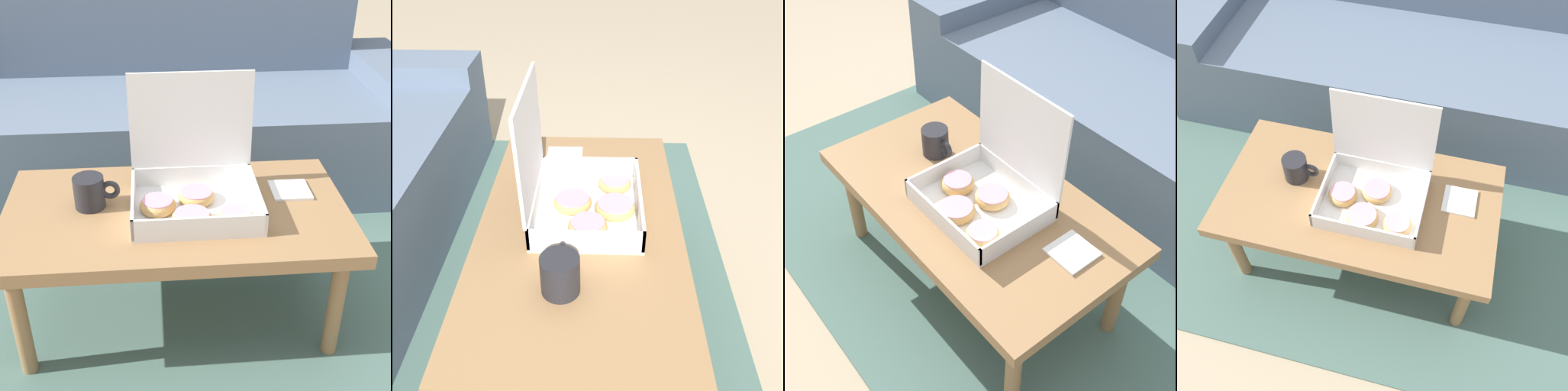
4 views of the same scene
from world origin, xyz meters
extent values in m
plane|color=tan|center=(0.00, 0.00, 0.00)|extent=(12.00, 12.00, 0.00)
cube|color=#4C6B60|center=(0.00, 0.30, 0.01)|extent=(2.31, 1.87, 0.01)
cube|color=slate|center=(0.00, 0.66, 0.20)|extent=(1.71, 0.61, 0.40)
cube|color=slate|center=(-0.97, 0.76, 0.25)|extent=(0.24, 0.81, 0.49)
cube|color=#997047|center=(0.00, -0.14, 0.37)|extent=(0.96, 0.52, 0.04)
cylinder|color=#997047|center=(-0.42, -0.35, 0.17)|extent=(0.04, 0.04, 0.35)
cylinder|color=#997047|center=(0.42, -0.35, 0.17)|extent=(0.04, 0.04, 0.35)
cylinder|color=#997047|center=(-0.42, 0.06, 0.17)|extent=(0.04, 0.04, 0.35)
cylinder|color=#997047|center=(0.42, 0.06, 0.17)|extent=(0.04, 0.04, 0.35)
cube|color=white|center=(0.05, -0.16, 0.39)|extent=(0.35, 0.28, 0.01)
cube|color=white|center=(0.05, -0.30, 0.42)|extent=(0.35, 0.01, 0.06)
cube|color=white|center=(0.05, -0.03, 0.42)|extent=(0.35, 0.01, 0.06)
cube|color=white|center=(-0.12, -0.16, 0.42)|extent=(0.01, 0.28, 0.06)
cube|color=white|center=(0.22, -0.16, 0.42)|extent=(0.01, 0.28, 0.06)
cube|color=white|center=(0.05, -0.02, 0.59)|extent=(0.35, 0.01, 0.28)
torus|color=tan|center=(0.06, -0.12, 0.41)|extent=(0.10, 0.10, 0.03)
cylinder|color=pink|center=(0.06, -0.12, 0.42)|extent=(0.09, 0.09, 0.01)
torus|color=tan|center=(0.15, -0.24, 0.41)|extent=(0.09, 0.09, 0.03)
cylinder|color=pink|center=(0.15, -0.24, 0.42)|extent=(0.08, 0.08, 0.01)
torus|color=tan|center=(-0.05, -0.17, 0.41)|extent=(0.10, 0.10, 0.04)
cylinder|color=pink|center=(-0.05, -0.17, 0.42)|extent=(0.08, 0.08, 0.02)
torus|color=tan|center=(0.04, -0.23, 0.41)|extent=(0.11, 0.11, 0.03)
cylinder|color=pink|center=(0.04, -0.23, 0.42)|extent=(0.09, 0.09, 0.01)
cylinder|color=#232328|center=(-0.24, -0.11, 0.43)|extent=(0.09, 0.09, 0.09)
torus|color=#232328|center=(-0.18, -0.11, 0.44)|extent=(0.06, 0.02, 0.06)
cube|color=white|center=(0.34, -0.08, 0.39)|extent=(0.11, 0.11, 0.01)
camera|label=1|loc=(-0.05, -1.42, 1.19)|focal=50.00mm
camera|label=2|loc=(-0.94, -0.19, 1.12)|focal=42.00mm
camera|label=3|loc=(0.93, -0.86, 1.48)|focal=50.00mm
camera|label=4|loc=(0.28, -1.02, 1.66)|focal=42.00mm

